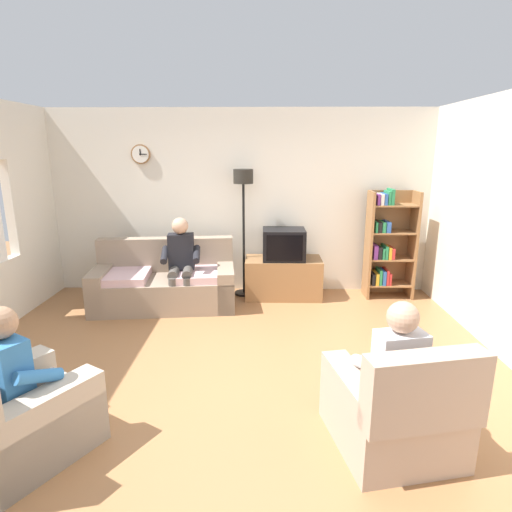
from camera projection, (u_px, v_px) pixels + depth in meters
The scene contains 12 objects.
ground_plane at pixel (228, 375), 4.04m from camera, with size 12.00×12.00×0.00m, color #9E6B42.
back_wall_assembly at pixel (241, 202), 6.28m from camera, with size 6.20×0.17×2.70m.
couch at pixel (165, 284), 5.78m from camera, with size 1.98×1.07×0.90m.
tv_stand at pixel (283, 278), 6.14m from camera, with size 1.10×0.56×0.58m.
tv at pixel (284, 244), 5.99m from camera, with size 0.60×0.49×0.44m.
bookshelf at pixel (387, 244), 6.06m from camera, with size 0.68×0.36×1.59m.
floor_lamp at pixel (243, 198), 5.96m from camera, with size 0.28×0.28×1.85m.
armchair_near_window at pixel (15, 419), 2.92m from camera, with size 1.14×1.17×0.90m.
armchair_near_bookshelf at pixel (395, 411), 3.01m from camera, with size 0.96×1.02×0.90m.
person_on_couch at pixel (181, 259), 5.57m from camera, with size 0.54×0.56×1.24m.
person_in_left_armchair at pixel (21, 373), 2.91m from camera, with size 0.61×0.64×1.12m.
person_in_right_armchair at pixel (392, 365), 3.02m from camera, with size 0.57×0.59×1.12m.
Camera 1 is at (0.33, -3.62, 2.11)m, focal length 29.34 mm.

